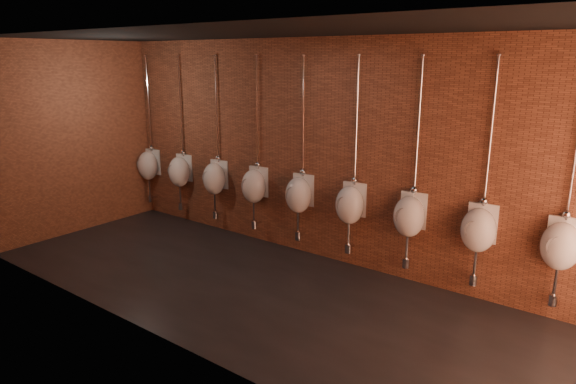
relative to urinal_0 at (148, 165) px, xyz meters
The scene contains 11 objects.
ground 4.41m from the urinal_0, 18.32° to the right, with size 8.50×8.50×0.00m, color black.
room_shell 4.43m from the urinal_0, 18.32° to the right, with size 8.54×3.04×3.22m.
urinal_0 is the anchor object (origin of this frame).
urinal_1 0.88m from the urinal_0, ahead, with size 0.46×0.41×2.72m.
urinal_2 1.76m from the urinal_0, ahead, with size 0.46×0.41×2.72m.
urinal_3 2.64m from the urinal_0, ahead, with size 0.46×0.41×2.72m.
urinal_4 3.53m from the urinal_0, ahead, with size 0.46×0.41×2.72m.
urinal_5 4.41m from the urinal_0, ahead, with size 0.46×0.41×2.72m.
urinal_6 5.29m from the urinal_0, ahead, with size 0.46×0.41×2.72m.
urinal_7 6.17m from the urinal_0, ahead, with size 0.46×0.41×2.72m.
urinal_8 7.05m from the urinal_0, ahead, with size 0.46×0.41×2.72m.
Camera 1 is at (3.77, -4.61, 2.92)m, focal length 32.00 mm.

